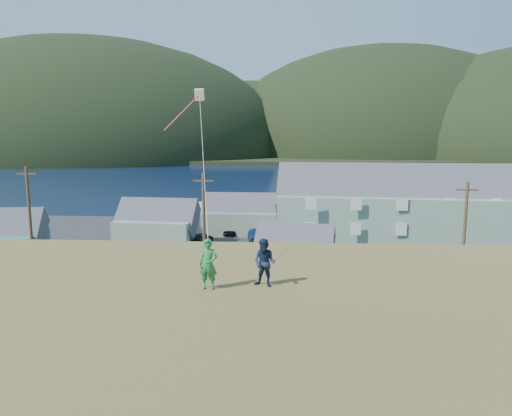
{
  "coord_description": "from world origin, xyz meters",
  "views": [
    {
      "loc": [
        2.54,
        -33.47,
        12.02
      ],
      "look_at": [
        1.39,
        -12.29,
        8.8
      ],
      "focal_mm": 32.0,
      "sensor_mm": 36.0,
      "label": 1
    }
  ],
  "objects_px": {
    "shed_white": "(294,251)",
    "kite_flyer_navy": "(265,263)",
    "lodge": "(409,205)",
    "kite_flyer_green": "(208,264)",
    "wharf": "(228,210)",
    "shed_palegreen_near": "(157,225)",
    "shed_palegreen_far": "(242,215)"
  },
  "relations": [
    {
      "from": "shed_white",
      "to": "kite_flyer_navy",
      "type": "xyz_separation_m",
      "value": [
        -1.75,
        -25.01,
        5.86
      ]
    },
    {
      "from": "lodge",
      "to": "shed_white",
      "type": "height_order",
      "value": "lodge"
    },
    {
      "from": "shed_white",
      "to": "kite_flyer_green",
      "type": "xyz_separation_m",
      "value": [
        -3.55,
        -25.41,
        5.89
      ]
    },
    {
      "from": "wharf",
      "to": "kite_flyer_green",
      "type": "height_order",
      "value": "kite_flyer_green"
    },
    {
      "from": "shed_palegreen_near",
      "to": "wharf",
      "type": "bearing_deg",
      "value": 82.98
    },
    {
      "from": "shed_palegreen_near",
      "to": "lodge",
      "type": "bearing_deg",
      "value": 15.38
    },
    {
      "from": "shed_white",
      "to": "kite_flyer_green",
      "type": "distance_m",
      "value": 26.32
    },
    {
      "from": "kite_flyer_navy",
      "to": "shed_palegreen_near",
      "type": "bearing_deg",
      "value": 132.47
    },
    {
      "from": "wharf",
      "to": "kite_flyer_green",
      "type": "bearing_deg",
      "value": -84.0
    },
    {
      "from": "wharf",
      "to": "shed_white",
      "type": "xyz_separation_m",
      "value": [
        9.79,
        -33.95,
        1.69
      ]
    },
    {
      "from": "shed_palegreen_near",
      "to": "kite_flyer_green",
      "type": "height_order",
      "value": "kite_flyer_green"
    },
    {
      "from": "wharf",
      "to": "shed_palegreen_near",
      "type": "bearing_deg",
      "value": -102.5
    },
    {
      "from": "shed_white",
      "to": "kite_flyer_green",
      "type": "height_order",
      "value": "kite_flyer_green"
    },
    {
      "from": "kite_flyer_green",
      "to": "wharf",
      "type": "bearing_deg",
      "value": 103.99
    },
    {
      "from": "wharf",
      "to": "lodge",
      "type": "distance_m",
      "value": 30.59
    },
    {
      "from": "shed_palegreen_far",
      "to": "kite_flyer_green",
      "type": "relative_size",
      "value": 5.77
    },
    {
      "from": "shed_palegreen_far",
      "to": "shed_palegreen_near",
      "type": "bearing_deg",
      "value": -139.61
    },
    {
      "from": "shed_white",
      "to": "kite_flyer_navy",
      "type": "distance_m",
      "value": 25.75
    },
    {
      "from": "shed_palegreen_near",
      "to": "shed_palegreen_far",
      "type": "distance_m",
      "value": 11.5
    },
    {
      "from": "wharf",
      "to": "shed_white",
      "type": "bearing_deg",
      "value": -73.92
    },
    {
      "from": "shed_palegreen_near",
      "to": "shed_white",
      "type": "bearing_deg",
      "value": -28.45
    },
    {
      "from": "lodge",
      "to": "shed_palegreen_far",
      "type": "relative_size",
      "value": 3.35
    },
    {
      "from": "lodge",
      "to": "shed_palegreen_near",
      "type": "distance_m",
      "value": 29.67
    },
    {
      "from": "shed_white",
      "to": "wharf",
      "type": "bearing_deg",
      "value": 117.3
    },
    {
      "from": "shed_white",
      "to": "kite_flyer_green",
      "type": "relative_size",
      "value": 4.63
    },
    {
      "from": "wharf",
      "to": "kite_flyer_navy",
      "type": "height_order",
      "value": "kite_flyer_navy"
    },
    {
      "from": "shed_white",
      "to": "shed_palegreen_far",
      "type": "height_order",
      "value": "shed_palegreen_far"
    },
    {
      "from": "kite_flyer_green",
      "to": "shed_palegreen_far",
      "type": "bearing_deg",
      "value": 101.45
    },
    {
      "from": "shed_palegreen_near",
      "to": "kite_flyer_navy",
      "type": "distance_m",
      "value": 37.99
    },
    {
      "from": "wharf",
      "to": "kite_flyer_green",
      "type": "distance_m",
      "value": 60.17
    },
    {
      "from": "wharf",
      "to": "kite_flyer_navy",
      "type": "bearing_deg",
      "value": -82.24
    },
    {
      "from": "shed_palegreen_near",
      "to": "shed_white",
      "type": "relative_size",
      "value": 1.23
    }
  ]
}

